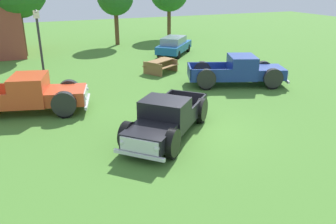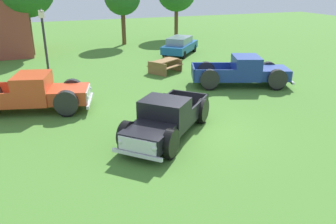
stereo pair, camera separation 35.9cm
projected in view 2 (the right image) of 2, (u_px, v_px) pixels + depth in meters
name	position (u px, v px, depth m)	size (l,w,h in m)	color
ground_plane	(189.00, 131.00, 13.14)	(80.00, 80.00, 0.00)	#477A2D
pickup_truck_foreground	(164.00, 120.00, 12.29)	(4.58, 4.60, 1.47)	black
pickup_truck_behind_left	(247.00, 72.00, 18.52)	(5.56, 3.60, 1.60)	navy
pickup_truck_behind_right	(36.00, 94.00, 14.92)	(5.65, 3.21, 1.63)	#D14723
sedan_distant_a	(180.00, 45.00, 26.17)	(3.92, 4.13, 1.35)	#195699
lamp_post_near	(46.00, 48.00, 17.76)	(0.36, 0.36, 4.04)	#2D2D33
picnic_table	(165.00, 65.00, 21.22)	(2.31, 2.20, 0.78)	olive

